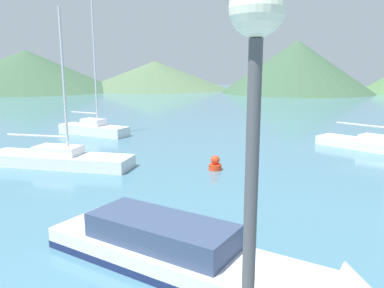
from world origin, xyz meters
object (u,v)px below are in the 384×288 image
at_px(sailboat_inner, 380,144).
at_px(sailboat_outer, 59,158).
at_px(streetlamp, 253,121).
at_px(sailboat_middle, 94,128).
at_px(buoy_marker, 215,164).
at_px(motorboat_near, 212,265).

distance_m(sailboat_inner, sailboat_outer, 18.16).
relative_size(streetlamp, sailboat_middle, 0.50).
bearing_deg(streetlamp, buoy_marker, 100.52).
distance_m(streetlamp, sailboat_outer, 17.07).
xyz_separation_m(streetlamp, buoy_marker, (-2.60, 14.02, -4.00)).
bearing_deg(buoy_marker, sailboat_middle, 143.01).
xyz_separation_m(motorboat_near, sailboat_outer, (-9.25, 8.50, 0.05)).
relative_size(motorboat_near, sailboat_outer, 1.15).
distance_m(streetlamp, buoy_marker, 14.81).
bearing_deg(sailboat_inner, buoy_marker, -108.72).
height_order(streetlamp, sailboat_outer, sailboat_outer).
height_order(sailboat_outer, buoy_marker, sailboat_outer).
bearing_deg(sailboat_outer, sailboat_inner, 24.23).
xyz_separation_m(streetlamp, sailboat_outer, (-10.35, 13.01, -3.89)).
distance_m(sailboat_inner, buoy_marker, 10.90).
distance_m(motorboat_near, sailboat_inner, 17.52).
height_order(motorboat_near, sailboat_outer, sailboat_outer).
relative_size(sailboat_outer, buoy_marker, 10.69).
relative_size(sailboat_inner, buoy_marker, 13.24).
bearing_deg(sailboat_inner, sailboat_middle, -149.01).
relative_size(sailboat_inner, sailboat_outer, 1.24).
xyz_separation_m(streetlamp, motorboat_near, (-1.10, 4.51, -3.94)).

